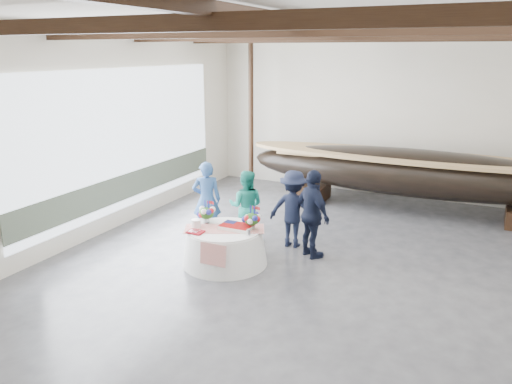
% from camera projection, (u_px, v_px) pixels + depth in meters
% --- Properties ---
extents(floor, '(10.00, 12.00, 0.01)m').
position_uv_depth(floor, '(312.00, 275.00, 9.17)').
color(floor, '#3D3D42').
rests_on(floor, ground).
extents(wall_back, '(10.00, 0.02, 4.50)m').
position_uv_depth(wall_back, '(386.00, 115.00, 13.77)').
color(wall_back, silver).
rests_on(wall_back, ground).
extents(wall_front, '(10.00, 0.02, 4.50)m').
position_uv_depth(wall_front, '(26.00, 318.00, 3.35)').
color(wall_front, silver).
rests_on(wall_front, ground).
extents(wall_left, '(0.02, 12.00, 4.50)m').
position_uv_depth(wall_left, '(93.00, 135.00, 10.62)').
color(wall_left, silver).
rests_on(wall_left, ground).
extents(ceiling, '(10.00, 12.00, 0.01)m').
position_uv_depth(ceiling, '(321.00, 16.00, 7.94)').
color(ceiling, white).
rests_on(ceiling, wall_back).
extents(pavilion_structure, '(9.80, 11.76, 4.50)m').
position_uv_depth(pavilion_structure, '(334.00, 49.00, 8.77)').
color(pavilion_structure, black).
rests_on(pavilion_structure, ground).
extents(open_bay, '(0.03, 7.00, 3.20)m').
position_uv_depth(open_bay, '(127.00, 147.00, 11.59)').
color(open_bay, silver).
rests_on(open_bay, ground).
extents(longboat_display, '(8.64, 1.73, 1.62)m').
position_uv_depth(longboat_display, '(412.00, 172.00, 12.50)').
color(longboat_display, black).
rests_on(longboat_display, ground).
extents(banquet_table, '(1.64, 1.64, 0.71)m').
position_uv_depth(banquet_table, '(225.00, 246.00, 9.59)').
color(banquet_table, white).
rests_on(banquet_table, ground).
extents(tabletop_items, '(1.60, 1.15, 0.40)m').
position_uv_depth(tabletop_items, '(226.00, 219.00, 9.58)').
color(tabletop_items, red).
rests_on(tabletop_items, banquet_table).
extents(guest_woman_blue, '(0.74, 0.67, 1.70)m').
position_uv_depth(guest_woman_blue, '(207.00, 200.00, 10.84)').
color(guest_woman_blue, '#294C84').
rests_on(guest_woman_blue, ground).
extents(guest_woman_teal, '(0.89, 0.77, 1.56)m').
position_uv_depth(guest_woman_teal, '(246.00, 206.00, 10.64)').
color(guest_woman_teal, '#1A8A77').
rests_on(guest_woman_teal, ground).
extents(guest_man_left, '(1.07, 0.64, 1.63)m').
position_uv_depth(guest_man_left, '(293.00, 209.00, 10.34)').
color(guest_man_left, black).
rests_on(guest_man_left, ground).
extents(guest_man_right, '(1.09, 0.98, 1.78)m').
position_uv_depth(guest_man_right, '(313.00, 214.00, 9.75)').
color(guest_man_right, black).
rests_on(guest_man_right, ground).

